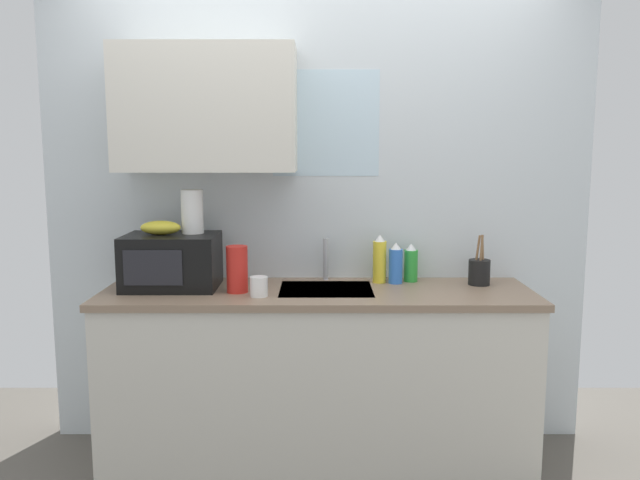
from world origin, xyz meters
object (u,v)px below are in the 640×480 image
dish_soap_bottle_blue (398,264)px  mug_white (261,286)px  paper_towel_roll (195,212)px  utensil_crock (482,271)px  cereal_canister (240,269)px  dish_soap_bottle_yellow (382,260)px  dish_soap_bottle_green (413,264)px  banana_bunch (163,228)px  microwave (174,261)px

dish_soap_bottle_blue → mug_white: dish_soap_bottle_blue is taller
paper_towel_roll → utensil_crock: bearing=0.8°
paper_towel_roll → cereal_canister: 0.39m
dish_soap_bottle_yellow → dish_soap_bottle_green: (0.17, 0.03, -0.03)m
mug_white → utensil_crock: bearing=13.2°
banana_bunch → paper_towel_roll: 0.18m
paper_towel_roll → utensil_crock: 1.49m
dish_soap_bottle_yellow → cereal_canister: size_ratio=1.11×
banana_bunch → dish_soap_bottle_yellow: size_ratio=0.79×
banana_bunch → dish_soap_bottle_yellow: bearing=6.5°
microwave → dish_soap_bottle_yellow: size_ratio=1.82×
banana_bunch → dish_soap_bottle_blue: 1.21m
banana_bunch → paper_towel_roll: size_ratio=0.91×
microwave → cereal_canister: microwave is taller
cereal_canister → dish_soap_bottle_green: bearing=16.0°
microwave → paper_towel_roll: 0.27m
banana_bunch → dish_soap_bottle_yellow: 1.13m
utensil_crock → dish_soap_bottle_blue: bearing=175.2°
utensil_crock → microwave: bearing=-177.4°
mug_white → utensil_crock: utensil_crock is taller
mug_white → utensil_crock: size_ratio=0.36×
microwave → utensil_crock: microwave is taller
utensil_crock → cereal_canister: bearing=-172.1°
paper_towel_roll → dish_soap_bottle_yellow: 0.99m
mug_white → utensil_crock: (1.11, 0.26, 0.02)m
dish_soap_bottle_yellow → utensil_crock: 0.51m
dish_soap_bottle_yellow → dish_soap_bottle_blue: 0.09m
cereal_canister → mug_white: (0.11, -0.09, -0.07)m
dish_soap_bottle_blue → microwave: bearing=-174.6°
banana_bunch → cereal_canister: banana_bunch is taller
banana_bunch → paper_towel_roll: bearing=18.4°
cereal_canister → mug_white: size_ratio=2.39×
banana_bunch → utensil_crock: (1.61, 0.07, -0.24)m
dish_soap_bottle_green → dish_soap_bottle_yellow: bearing=-170.9°
microwave → dish_soap_bottle_yellow: bearing=6.9°
paper_towel_roll → dish_soap_bottle_green: size_ratio=1.09×
dish_soap_bottle_green → utensil_crock: 0.35m
banana_bunch → cereal_canister: (0.39, -0.10, -0.19)m
mug_white → microwave: bearing=157.5°
dish_soap_bottle_yellow → utensil_crock: utensil_crock is taller
dish_soap_bottle_yellow → cereal_canister: bearing=-162.4°
microwave → dish_soap_bottle_green: size_ratio=2.28×
microwave → cereal_canister: 0.36m
dish_soap_bottle_yellow → mug_white: size_ratio=2.66×
microwave → mug_white: size_ratio=4.84×
paper_towel_roll → dish_soap_bottle_yellow: bearing=4.6°
microwave → dish_soap_bottle_green: (1.22, 0.15, -0.04)m
banana_bunch → dish_soap_bottle_blue: size_ratio=0.93×
microwave → dish_soap_bottle_yellow: microwave is taller
mug_white → dish_soap_bottle_green: bearing=24.1°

